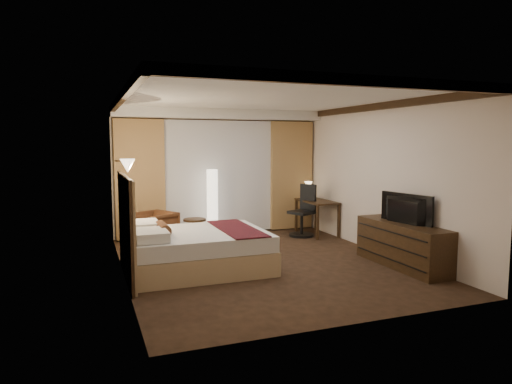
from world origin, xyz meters
name	(u,v)px	position (x,y,z in m)	size (l,w,h in m)	color
floor	(264,263)	(0.00, 0.00, 0.00)	(4.50, 5.50, 0.01)	black
ceiling	(265,98)	(0.00, 0.00, 2.70)	(4.50, 5.50, 0.01)	white
back_wall	(218,172)	(0.00, 2.75, 1.35)	(4.50, 0.02, 2.70)	white
left_wall	(122,187)	(-2.25, 0.00, 1.35)	(0.02, 5.50, 2.70)	white
right_wall	(380,179)	(2.25, 0.00, 1.35)	(0.02, 5.50, 2.70)	white
crown_molding	(265,102)	(0.00, 0.00, 2.64)	(4.50, 5.50, 0.12)	black
soffit	(221,114)	(0.00, 2.50, 2.60)	(4.50, 0.50, 0.20)	white
curtain_sheer	(219,177)	(0.00, 2.67, 1.25)	(2.48, 0.04, 2.45)	silver
curtain_left_drape	(140,179)	(-1.70, 2.61, 1.25)	(1.00, 0.14, 2.45)	#AA7F4D
curtain_right_drape	(291,175)	(1.70, 2.61, 1.25)	(1.00, 0.14, 2.45)	#AA7F4D
wall_sconce	(127,166)	(-2.09, 0.82, 1.62)	(0.24, 0.24, 0.24)	white
bed	(198,250)	(-1.13, -0.01, 0.31)	(2.13, 1.66, 0.62)	white
headboard	(127,227)	(-2.20, -0.01, 0.75)	(0.12, 1.96, 1.50)	tan
armchair	(154,227)	(-1.53, 1.98, 0.37)	(0.71, 0.67, 0.73)	#522A18
side_table	(195,231)	(-0.74, 1.90, 0.25)	(0.45, 0.45, 0.49)	black
floor_lamp	(212,203)	(-0.26, 2.30, 0.73)	(0.31, 0.31, 1.46)	white
desk	(317,217)	(1.95, 1.82, 0.38)	(0.55, 1.11, 0.75)	black
desk_lamp	(308,191)	(1.95, 2.23, 0.92)	(0.18, 0.18, 0.34)	#FFD899
office_chair	(302,210)	(1.56, 1.77, 0.56)	(0.54, 0.54, 1.11)	black
dresser	(402,245)	(2.00, -0.98, 0.36)	(0.50, 1.83, 0.71)	black
television	(402,205)	(1.97, -0.98, 1.00)	(1.02, 0.59, 0.13)	black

